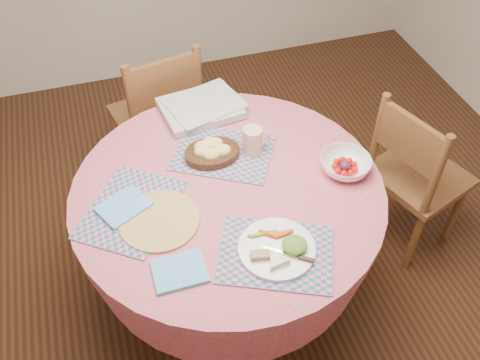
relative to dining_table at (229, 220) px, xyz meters
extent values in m
plane|color=#331C0F|center=(0.00, 0.00, -0.56)|extent=(4.00, 4.00, 0.00)
cylinder|color=#CD5F77|center=(0.00, 0.00, 0.17)|extent=(1.24, 1.24, 0.04)
cone|color=#CD5F77|center=(0.00, 0.00, 0.00)|extent=(1.24, 1.24, 0.30)
cylinder|color=black|center=(0.00, 0.00, -0.34)|extent=(0.14, 0.14, 0.44)
cylinder|color=black|center=(0.00, 0.00, -0.53)|extent=(0.56, 0.56, 0.06)
cube|color=brown|center=(1.00, 0.10, -0.13)|extent=(0.51, 0.52, 0.04)
cylinder|color=brown|center=(1.20, -0.01, -0.34)|extent=(0.05, 0.05, 0.42)
cylinder|color=brown|center=(1.09, 0.31, -0.34)|extent=(0.05, 0.05, 0.42)
cylinder|color=brown|center=(0.90, -0.11, -0.34)|extent=(0.05, 0.05, 0.42)
cylinder|color=brown|center=(0.79, 0.21, -0.34)|extent=(0.05, 0.05, 0.42)
cylinder|color=brown|center=(0.88, -0.12, 0.10)|extent=(0.05, 0.05, 0.47)
cylinder|color=brown|center=(0.77, 0.20, 0.10)|extent=(0.05, 0.05, 0.47)
cube|color=brown|center=(0.83, 0.04, 0.19)|extent=(0.14, 0.33, 0.22)
cube|color=brown|center=(-0.14, 0.90, -0.12)|extent=(0.50, 0.49, 0.04)
cylinder|color=brown|center=(0.00, 1.10, -0.34)|extent=(0.05, 0.05, 0.44)
cylinder|color=brown|center=(-0.34, 1.03, -0.34)|extent=(0.05, 0.05, 0.44)
cylinder|color=brown|center=(0.07, 0.78, -0.34)|extent=(0.05, 0.05, 0.44)
cylinder|color=brown|center=(-0.28, 0.71, -0.34)|extent=(0.05, 0.05, 0.44)
cylinder|color=brown|center=(0.07, 0.76, 0.13)|extent=(0.05, 0.05, 0.49)
cylinder|color=brown|center=(-0.27, 0.69, 0.13)|extent=(0.05, 0.05, 0.49)
cube|color=brown|center=(-0.10, 0.72, 0.23)|extent=(0.35, 0.10, 0.23)
cube|color=#136D68|center=(0.07, -0.36, 0.20)|extent=(0.49, 0.44, 0.01)
cube|color=#136D68|center=(-0.38, 0.00, 0.20)|extent=(0.48, 0.50, 0.01)
cube|color=#136D68|center=(0.04, 0.20, 0.20)|extent=(0.50, 0.46, 0.01)
cylinder|color=#A98749|center=(-0.29, -0.09, 0.20)|extent=(0.30, 0.30, 0.01)
cube|color=#59A3E6|center=(-0.27, -0.33, 0.20)|extent=(0.18, 0.14, 0.01)
cube|color=#59A3E6|center=(-0.41, 0.01, 0.21)|extent=(0.22, 0.21, 0.01)
cylinder|color=white|center=(0.08, -0.34, 0.21)|extent=(0.27, 0.27, 0.01)
ellipsoid|color=#3F6623|center=(0.14, -0.35, 0.23)|extent=(0.11, 0.11, 0.04)
cylinder|color=beige|center=(0.07, -0.41, 0.23)|extent=(0.10, 0.10, 0.02)
cube|color=brown|center=(0.01, -0.38, 0.23)|extent=(0.07, 0.05, 0.02)
cube|color=silver|center=(0.10, -0.37, 0.22)|extent=(0.13, 0.10, 0.00)
cylinder|color=black|center=(-0.01, 0.19, 0.22)|extent=(0.23, 0.23, 0.03)
ellipsoid|color=#FAD580|center=(-0.05, 0.19, 0.25)|extent=(0.07, 0.06, 0.05)
ellipsoid|color=#FAD580|center=(0.01, 0.22, 0.25)|extent=(0.07, 0.06, 0.05)
ellipsoid|color=#FAD580|center=(0.03, 0.17, 0.25)|extent=(0.07, 0.06, 0.05)
ellipsoid|color=#FAD580|center=(-0.02, 0.16, 0.25)|extent=(0.07, 0.06, 0.05)
ellipsoid|color=#FAD580|center=(-0.01, 0.23, 0.25)|extent=(0.07, 0.06, 0.05)
ellipsoid|color=#FAD580|center=(-0.05, 0.21, 0.25)|extent=(0.07, 0.06, 0.05)
cylinder|color=#CEB88D|center=(0.16, 0.17, 0.26)|extent=(0.08, 0.08, 0.12)
torus|color=#CEB88D|center=(0.20, 0.17, 0.26)|extent=(0.07, 0.01, 0.07)
imported|color=white|center=(0.48, -0.05, 0.23)|extent=(0.24, 0.24, 0.06)
sphere|color=red|center=(0.52, -0.05, 0.22)|extent=(0.03, 0.03, 0.03)
sphere|color=red|center=(0.51, -0.02, 0.22)|extent=(0.03, 0.03, 0.03)
sphere|color=red|center=(0.48, -0.01, 0.22)|extent=(0.03, 0.03, 0.03)
sphere|color=red|center=(0.46, -0.01, 0.22)|extent=(0.03, 0.03, 0.03)
sphere|color=red|center=(0.44, -0.03, 0.22)|extent=(0.03, 0.03, 0.03)
sphere|color=red|center=(0.44, -0.06, 0.22)|extent=(0.03, 0.03, 0.03)
sphere|color=red|center=(0.46, -0.08, 0.22)|extent=(0.03, 0.03, 0.03)
sphere|color=red|center=(0.48, -0.09, 0.22)|extent=(0.03, 0.03, 0.03)
sphere|color=red|center=(0.51, -0.07, 0.22)|extent=(0.03, 0.03, 0.03)
sphere|color=#4C152F|center=(0.48, -0.05, 0.22)|extent=(0.05, 0.05, 0.05)
cube|color=silver|center=(0.02, 0.49, 0.22)|extent=(0.37, 0.31, 0.03)
cube|color=silver|center=(0.04, 0.49, 0.24)|extent=(0.38, 0.33, 0.01)
camera|label=1|loc=(-0.38, -1.39, 1.72)|focal=40.00mm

